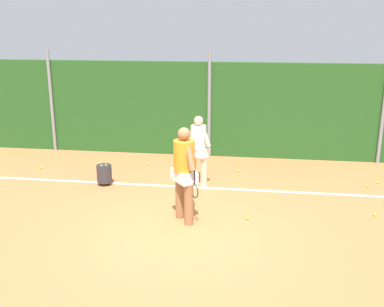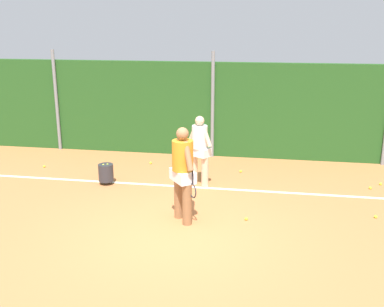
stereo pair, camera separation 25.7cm
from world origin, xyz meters
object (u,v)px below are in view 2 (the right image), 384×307
object	(u,v)px
ball_hopper	(106,173)
tennis_ball_6	(151,163)
player_foreground_near	(183,170)
tennis_ball_4	(381,184)
tennis_ball_7	(376,217)
tennis_ball_1	(44,166)
tennis_ball_3	(370,188)
tennis_ball_2	(246,219)
tennis_ball_0	(241,171)
player_midcourt	(200,147)

from	to	relation	value
ball_hopper	tennis_ball_6	bearing A→B (deg)	69.82
player_foreground_near	tennis_ball_6	size ratio (longest dim) A/B	28.67
tennis_ball_4	tennis_ball_7	size ratio (longest dim) A/B	1.00
player_foreground_near	tennis_ball_1	xyz separation A→B (m)	(-4.37, 2.75, -1.03)
player_foreground_near	tennis_ball_3	world-z (taller)	player_foreground_near
tennis_ball_2	tennis_ball_7	bearing A→B (deg)	11.99
ball_hopper	tennis_ball_1	bearing A→B (deg)	155.52
player_foreground_near	tennis_ball_4	world-z (taller)	player_foreground_near
player_foreground_near	tennis_ball_3	distance (m)	4.84
ball_hopper	tennis_ball_0	bearing A→B (deg)	24.48
player_foreground_near	tennis_ball_6	xyz separation A→B (m)	(-1.60, 3.54, -1.03)
tennis_ball_1	ball_hopper	bearing A→B (deg)	-24.48
tennis_ball_1	tennis_ball_7	xyz separation A→B (m)	(8.16, -1.98, 0.00)
tennis_ball_6	tennis_ball_1	bearing A→B (deg)	-164.12
tennis_ball_4	tennis_ball_1	bearing A→B (deg)	-179.55
ball_hopper	tennis_ball_7	xyz separation A→B (m)	(6.03, -1.01, -0.26)
tennis_ball_6	tennis_ball_7	world-z (taller)	same
tennis_ball_3	player_foreground_near	bearing A→B (deg)	-148.30
ball_hopper	tennis_ball_2	size ratio (longest dim) A/B	7.78
player_midcourt	tennis_ball_2	world-z (taller)	player_midcourt
ball_hopper	tennis_ball_1	distance (m)	2.35
player_midcourt	tennis_ball_0	bearing A→B (deg)	82.09
player_midcourt	tennis_ball_6	world-z (taller)	player_midcourt
player_midcourt	tennis_ball_4	bearing A→B (deg)	40.24
player_foreground_near	ball_hopper	world-z (taller)	player_foreground_near
tennis_ball_0	tennis_ball_4	xyz separation A→B (m)	(3.40, -0.40, 0.00)
ball_hopper	tennis_ball_3	xyz separation A→B (m)	(6.27, 0.71, -0.26)
player_midcourt	tennis_ball_4	xyz separation A→B (m)	(4.32, 0.76, -0.93)
tennis_ball_2	tennis_ball_3	size ratio (longest dim) A/B	1.00
tennis_ball_4	tennis_ball_7	bearing A→B (deg)	-104.62
ball_hopper	tennis_ball_0	size ratio (longest dim) A/B	7.78
player_midcourt	player_foreground_near	bearing A→B (deg)	-59.99
tennis_ball_0	tennis_ball_6	world-z (taller)	same
tennis_ball_4	player_foreground_near	bearing A→B (deg)	-146.95
tennis_ball_2	player_midcourt	bearing A→B (deg)	123.84
tennis_ball_1	tennis_ball_7	size ratio (longest dim) A/B	1.00
tennis_ball_2	tennis_ball_6	bearing A→B (deg)	130.53
player_foreground_near	tennis_ball_4	size ratio (longest dim) A/B	28.67
player_foreground_near	ball_hopper	xyz separation A→B (m)	(-2.24, 1.78, -0.77)
player_midcourt	tennis_ball_7	bearing A→B (deg)	11.48
tennis_ball_2	tennis_ball_6	distance (m)	4.35
player_midcourt	ball_hopper	world-z (taller)	player_midcourt
tennis_ball_7	tennis_ball_3	bearing A→B (deg)	82.26
player_midcourt	tennis_ball_4	distance (m)	4.48
player_midcourt	tennis_ball_0	world-z (taller)	player_midcourt
tennis_ball_0	tennis_ball_3	world-z (taller)	same
player_foreground_near	ball_hopper	distance (m)	2.96
tennis_ball_0	tennis_ball_3	xyz separation A→B (m)	(3.10, -0.73, 0.00)
tennis_ball_1	tennis_ball_3	distance (m)	8.40
tennis_ball_3	tennis_ball_0	bearing A→B (deg)	166.71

